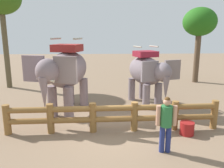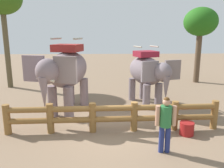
{
  "view_description": "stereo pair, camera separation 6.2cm",
  "coord_description": "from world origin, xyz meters",
  "px_view_note": "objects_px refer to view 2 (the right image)",
  "views": [
    {
      "loc": [
        -0.4,
        -7.74,
        3.4
      ],
      "look_at": [
        0.0,
        1.13,
        1.4
      ],
      "focal_mm": 36.51,
      "sensor_mm": 36.0,
      "label": 1
    },
    {
      "loc": [
        -0.34,
        -7.75,
        3.4
      ],
      "look_at": [
        0.0,
        1.13,
        1.4
      ],
      "focal_mm": 36.51,
      "sensor_mm": 36.0,
      "label": 2
    }
  ],
  "objects_px": {
    "log_fence": "(114,115)",
    "feed_bucket": "(187,129)",
    "tree_back_center": "(201,24)",
    "elephant_center": "(147,72)",
    "elephant_near_left": "(66,72)",
    "tourist_woman_in_black": "(166,121)"
  },
  "relations": [
    {
      "from": "elephant_near_left",
      "to": "tourist_woman_in_black",
      "type": "xyz_separation_m",
      "value": [
        3.34,
        -3.58,
        -0.84
      ]
    },
    {
      "from": "elephant_center",
      "to": "feed_bucket",
      "type": "bearing_deg",
      "value": -77.59
    },
    {
      "from": "log_fence",
      "to": "elephant_center",
      "type": "xyz_separation_m",
      "value": [
        1.73,
        3.01,
        0.98
      ]
    },
    {
      "from": "elephant_near_left",
      "to": "tree_back_center",
      "type": "relative_size",
      "value": 0.75
    },
    {
      "from": "log_fence",
      "to": "tree_back_center",
      "type": "height_order",
      "value": "tree_back_center"
    },
    {
      "from": "elephant_near_left",
      "to": "feed_bucket",
      "type": "height_order",
      "value": "elephant_near_left"
    },
    {
      "from": "tourist_woman_in_black",
      "to": "tree_back_center",
      "type": "distance_m",
      "value": 11.06
    },
    {
      "from": "tourist_woman_in_black",
      "to": "feed_bucket",
      "type": "relative_size",
      "value": 3.48
    },
    {
      "from": "feed_bucket",
      "to": "elephant_center",
      "type": "bearing_deg",
      "value": 102.41
    },
    {
      "from": "elephant_center",
      "to": "log_fence",
      "type": "bearing_deg",
      "value": -119.95
    },
    {
      "from": "log_fence",
      "to": "feed_bucket",
      "type": "height_order",
      "value": "log_fence"
    },
    {
      "from": "log_fence",
      "to": "tree_back_center",
      "type": "relative_size",
      "value": 1.48
    },
    {
      "from": "log_fence",
      "to": "feed_bucket",
      "type": "xyz_separation_m",
      "value": [
        2.48,
        -0.39,
        -0.38
      ]
    },
    {
      "from": "elephant_center",
      "to": "tourist_woman_in_black",
      "type": "relative_size",
      "value": 2.01
    },
    {
      "from": "elephant_near_left",
      "to": "tree_back_center",
      "type": "xyz_separation_m",
      "value": [
        8.12,
        5.93,
        2.2
      ]
    },
    {
      "from": "elephant_center",
      "to": "feed_bucket",
      "type": "height_order",
      "value": "elephant_center"
    },
    {
      "from": "tree_back_center",
      "to": "elephant_center",
      "type": "bearing_deg",
      "value": -131.75
    },
    {
      "from": "tourist_woman_in_black",
      "to": "tree_back_center",
      "type": "bearing_deg",
      "value": 63.3
    },
    {
      "from": "elephant_near_left",
      "to": "log_fence",
      "type": "bearing_deg",
      "value": -47.06
    },
    {
      "from": "elephant_center",
      "to": "feed_bucket",
      "type": "xyz_separation_m",
      "value": [
        0.75,
        -3.4,
        -1.36
      ]
    },
    {
      "from": "elephant_center",
      "to": "tourist_woman_in_black",
      "type": "height_order",
      "value": "elephant_center"
    },
    {
      "from": "elephant_center",
      "to": "elephant_near_left",
      "type": "bearing_deg",
      "value": -165.67
    }
  ]
}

